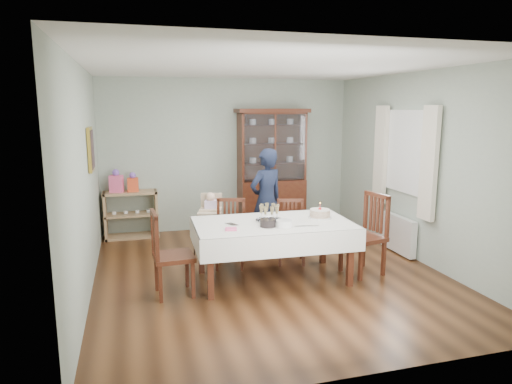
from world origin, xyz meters
name	(u,v)px	position (x,y,z in m)	size (l,w,h in m)	color
floor	(268,273)	(0.00, 0.00, 0.00)	(5.00, 5.00, 0.00)	#593319
room_shell	(258,143)	(0.00, 0.53, 1.70)	(5.00, 5.00, 5.00)	#9EAA99
dining_table	(273,251)	(-0.01, -0.22, 0.38)	(2.04, 1.22, 0.76)	#4D2613
china_cabinet	(272,167)	(0.75, 2.26, 1.12)	(1.30, 0.48, 2.18)	#4D2613
sideboard	(131,214)	(-1.75, 2.28, 0.40)	(0.90, 0.38, 0.80)	tan
picture_frame	(91,149)	(-2.22, 0.80, 1.65)	(0.04, 0.48, 0.58)	gold
window	(407,152)	(2.22, 0.30, 1.55)	(0.04, 1.02, 1.22)	white
curtain_left	(429,164)	(2.16, -0.32, 1.45)	(0.07, 0.30, 1.55)	silver
curtain_right	(381,155)	(2.16, 0.92, 1.45)	(0.07, 0.30, 1.55)	silver
radiator	(398,234)	(2.16, 0.30, 0.30)	(0.10, 0.80, 0.55)	white
chair_far_left	(230,247)	(-0.43, 0.41, 0.28)	(0.52, 0.52, 0.93)	#4D2613
chair_far_right	(291,244)	(0.44, 0.34, 0.27)	(0.49, 0.49, 0.89)	#4D2613
chair_end_left	(172,270)	(-1.31, -0.38, 0.30)	(0.48, 0.48, 1.01)	#4D2613
chair_end_right	(364,250)	(1.22, -0.34, 0.32)	(0.58, 0.58, 1.07)	#4D2613
woman	(266,200)	(0.25, 0.94, 0.80)	(0.58, 0.38, 1.59)	black
high_chair	(211,231)	(-0.61, 0.95, 0.38)	(0.53, 0.53, 0.96)	black
champagne_tray	(269,216)	(-0.04, -0.16, 0.83)	(0.36, 0.36, 0.22)	silver
birthday_cake	(320,214)	(0.65, -0.17, 0.82)	(0.31, 0.31, 0.21)	white
plate_stack_dark	(268,223)	(-0.14, -0.41, 0.81)	(0.19, 0.19, 0.09)	black
plate_stack_white	(284,224)	(0.05, -0.48, 0.80)	(0.20, 0.20, 0.08)	white
napkin_stack	(231,229)	(-0.61, -0.44, 0.77)	(0.14, 0.14, 0.02)	#F75B8E
cutlery	(229,224)	(-0.58, -0.20, 0.77)	(0.11, 0.16, 0.01)	silver
cake_knife	(307,226)	(0.32, -0.54, 0.77)	(0.31, 0.03, 0.01)	silver
gift_bag_pink	(116,182)	(-1.96, 2.26, 0.97)	(0.24, 0.19, 0.39)	#F75B8E
gift_bag_orange	(133,183)	(-1.70, 2.26, 0.95)	(0.18, 0.13, 0.33)	#E64B24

